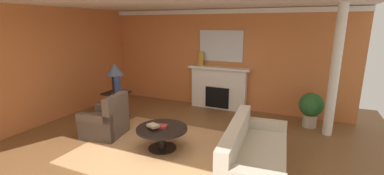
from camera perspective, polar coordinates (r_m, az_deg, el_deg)
The scene contains 19 objects.
ground_plane at distance 5.47m, azimuth -5.14°, elevation -12.50°, with size 8.77×8.77×0.00m, color brown.
wall_fireplace at distance 7.67m, azimuth 5.50°, elevation 6.21°, with size 7.34×0.12×2.83m, color #CC723D.
wall_window at distance 7.50m, azimuth -27.77°, elevation 4.52°, with size 0.12×6.37×2.83m, color #CC723D.
ceiling_panel at distance 5.19m, azimuth -4.15°, elevation 18.65°, with size 7.34×6.37×0.06m, color white.
crown_moulding at distance 7.53m, azimuth 5.54°, elevation 16.25°, with size 7.34×0.08×0.12m, color white.
area_rug at distance 5.34m, azimuth -6.49°, elevation -13.16°, with size 3.13×2.59×0.01m, color tan.
fireplace at distance 7.58m, azimuth 5.84°, elevation -0.31°, with size 1.80×0.35×1.23m.
mantel_mirror at distance 7.50m, azimuth 6.37°, elevation 9.06°, with size 1.27×0.04×0.87m, color silver.
sofa at distance 4.49m, azimuth 13.28°, elevation -14.76°, with size 1.07×2.17×0.85m.
armchair_near_window at distance 6.08m, azimuth -18.33°, elevation -7.26°, with size 0.92×0.92×0.95m.
coffee_table at distance 5.20m, azimuth -6.59°, elevation -9.92°, with size 1.00×1.00×0.45m.
side_table at distance 7.07m, azimuth -16.09°, elevation -3.36°, with size 0.56×0.56×0.70m.
table_lamp at distance 6.88m, azimuth -16.54°, elevation 3.23°, with size 0.44×0.44×0.75m.
vase_on_side_table at distance 6.75m, azimuth -16.06°, elevation 0.45°, with size 0.16×0.16×0.45m, color navy.
vase_mantel_left at distance 7.57m, azimuth 1.91°, elevation 6.29°, with size 0.17×0.17×0.41m, color #B7892D.
book_red_cover at distance 5.14m, azimuth -6.82°, elevation -8.48°, with size 0.24×0.17×0.05m, color maroon.
book_art_folio at distance 5.07m, azimuth -8.51°, elevation -8.27°, with size 0.22×0.16×0.05m, color tan.
potted_plant at distance 6.81m, azimuth 24.61°, elevation -3.92°, with size 0.56×0.56×0.83m.
column_white at distance 6.31m, azimuth 28.81°, elevation 2.93°, with size 0.20×0.20×2.83m, color white.
Camera 1 is at (2.44, -4.26, 2.42)m, focal length 24.33 mm.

